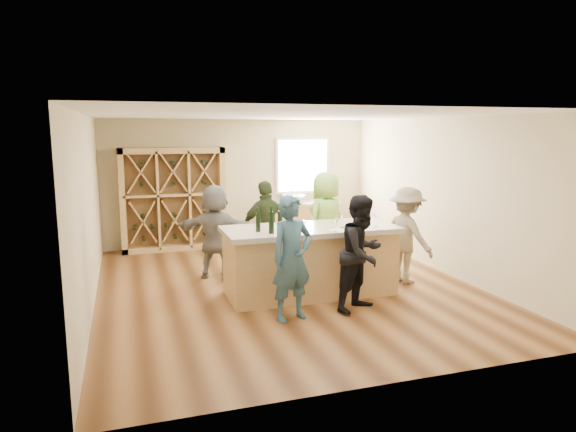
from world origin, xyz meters
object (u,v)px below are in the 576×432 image
object	(u,v)px
sink	(294,199)
person_far_mid	(267,228)
wine_rack	(173,199)
wine_bottle_d	(291,222)
person_near_left	(292,258)
wine_bottle_b	(271,223)
wine_bottle_c	(280,221)
person_far_left	(216,231)
wine_bottle_a	(258,222)
person_far_right	(326,221)
tasting_counter_base	(310,263)
person_server	(407,235)
person_near_right	(362,253)

from	to	relation	value
sink	person_far_mid	bearing A→B (deg)	-118.54
wine_rack	wine_bottle_d	bearing A→B (deg)	-71.16
person_far_mid	person_near_left	bearing A→B (deg)	74.86
wine_bottle_b	wine_bottle_c	world-z (taller)	wine_bottle_b
wine_bottle_d	person_far_left	xyz separation A→B (m)	(-0.86, 1.57, -0.39)
wine_bottle_c	person_far_left	distance (m)	1.67
sink	wine_bottle_a	size ratio (longest dim) A/B	1.96
wine_rack	person_far_right	distance (m)	3.56
wine_rack	wine_bottle_a	bearing A→B (deg)	-77.20
wine_bottle_b	wine_bottle_c	xyz separation A→B (m)	(0.19, 0.20, -0.01)
wine_bottle_c	person_far_left	world-z (taller)	person_far_left
wine_bottle_c	wine_rack	bearing A→B (deg)	107.61
tasting_counter_base	person_server	xyz separation A→B (m)	(1.77, 0.11, 0.32)
wine_bottle_b	person_near_right	size ratio (longest dim) A/B	0.19
person_near_right	person_far_left	xyz separation A→B (m)	(-1.71, 2.26, -0.01)
tasting_counter_base	wine_bottle_d	distance (m)	0.85
person_far_mid	wine_rack	bearing A→B (deg)	-69.48
person_far_left	person_far_mid	bearing A→B (deg)	-157.18
wine_bottle_d	person_near_left	world-z (taller)	person_near_left
wine_bottle_b	wine_bottle_d	distance (m)	0.34
wine_bottle_d	person_far_right	bearing A→B (deg)	51.53
tasting_counter_base	wine_bottle_a	bearing A→B (deg)	-173.03
wine_bottle_a	person_server	bearing A→B (deg)	4.62
person_server	person_far_right	world-z (taller)	person_far_right
wine_bottle_b	wine_bottle_d	bearing A→B (deg)	13.56
wine_bottle_d	wine_bottle_b	bearing A→B (deg)	-166.44
wine_bottle_a	person_server	distance (m)	2.68
person_far_mid	wine_bottle_d	bearing A→B (deg)	80.36
tasting_counter_base	person_server	world-z (taller)	person_server
person_server	person_far_right	bearing A→B (deg)	24.72
person_far_left	tasting_counter_base	bearing A→B (deg)	161.04
wine_bottle_c	person_far_right	bearing A→B (deg)	46.05
wine_bottle_b	wine_bottle_c	bearing A→B (deg)	45.68
wine_bottle_a	wine_bottle_b	distance (m)	0.24
wine_bottle_c	person_far_mid	bearing A→B (deg)	83.29
wine_rack	sink	distance (m)	2.70
person_server	person_far_left	size ratio (longest dim) A/B	0.99
wine_bottle_a	person_server	world-z (taller)	person_server
tasting_counter_base	person_far_right	size ratio (longest dim) A/B	1.42
wine_bottle_b	wine_rack	bearing A→B (deg)	104.26
person_near_left	person_far_left	distance (m)	2.40
person_far_right	person_far_left	world-z (taller)	person_far_right
wine_rack	person_far_left	world-z (taller)	wine_rack
wine_rack	wine_bottle_c	distance (m)	4.05
wine_bottle_b	person_far_left	world-z (taller)	person_far_left
wine_bottle_d	person_server	xyz separation A→B (m)	(2.16, 0.32, -0.40)
tasting_counter_base	wine_bottle_c	distance (m)	0.90
person_near_left	person_far_left	bearing A→B (deg)	89.50
person_far_right	person_far_left	xyz separation A→B (m)	(-2.02, 0.11, -0.08)
person_far_mid	person_far_left	xyz separation A→B (m)	(-0.89, 0.09, -0.02)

